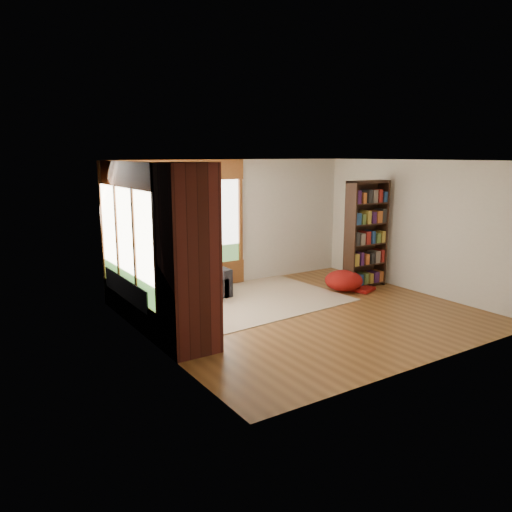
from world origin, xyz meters
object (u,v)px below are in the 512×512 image
bookshelf (366,234)px  brick_chimney (187,259)px  dog_tan (180,263)px  area_rug (234,300)px  pouf (344,280)px  dog_brindle (164,271)px  sectional_sofa (162,291)px

bookshelf → brick_chimney: bearing=-165.8°
bookshelf → dog_tan: bearing=169.5°
area_rug → dog_tan: size_ratio=3.42×
pouf → area_rug: bearing=164.2°
dog_brindle → bookshelf: bearing=-121.3°
sectional_sofa → area_rug: bearing=-15.1°
bookshelf → pouf: 1.05m
dog_tan → dog_brindle: (-0.37, -0.18, -0.07)m
brick_chimney → sectional_sofa: size_ratio=1.18×
bookshelf → pouf: (-0.58, -0.00, -0.88)m
area_rug → bookshelf: size_ratio=1.73×
area_rug → pouf: (2.20, -0.62, 0.21)m
pouf → dog_brindle: dog_brindle is taller
brick_chimney → bookshelf: bearing=14.2°
sectional_sofa → dog_tan: size_ratio=1.98×
dog_tan → sectional_sofa: bearing=138.1°
pouf → sectional_sofa: bearing=165.5°
brick_chimney → dog_tan: size_ratio=2.34×
bookshelf → dog_brindle: (-4.19, 0.53, -0.34)m
area_rug → dog_tan: dog_tan is taller
brick_chimney → dog_tan: (0.72, 1.86, -0.47)m
area_rug → bookshelf: bearing=-12.5°
area_rug → dog_tan: (-1.04, 0.09, 0.82)m
sectional_sofa → bookshelf: 4.27m
sectional_sofa → bookshelf: bookshelf is taller
sectional_sofa → pouf: size_ratio=2.90×
area_rug → dog_brindle: 1.60m
sectional_sofa → area_rug: (1.31, -0.29, -0.30)m
area_rug → dog_brindle: size_ratio=4.15×
area_rug → dog_brindle: (-1.41, -0.08, 0.75)m
dog_tan → brick_chimney: bearing=-117.8°
pouf → dog_brindle: bearing=171.6°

